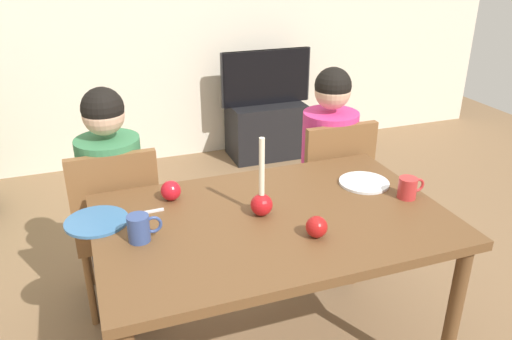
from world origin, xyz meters
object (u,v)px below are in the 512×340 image
Objects in this scene: plate_right at (364,183)px; tv_stand at (266,130)px; chair_right at (329,186)px; apple_by_left_plate at (317,227)px; dining_table at (273,234)px; person_left_child at (115,207)px; apple_near_candle at (171,191)px; plate_left at (97,221)px; tv at (266,77)px; mug_left at (140,228)px; chair_left at (117,221)px; mug_right at (408,188)px; person_right_child at (327,174)px; candle_centerpiece at (262,200)px.

tv_stand is at bearing 80.93° from plate_right.
chair_right is 1.41× the size of tv_stand.
dining_table is at bearing 116.38° from apple_by_left_plate.
person_left_child is 0.48m from apple_near_candle.
plate_left is at bearing 153.45° from apple_by_left_plate.
person_left_child reaches higher than tv_stand.
chair_right is 10.92× the size of apple_by_left_plate.
tv is at bearing 81.19° from chair_right.
tv is at bearing 80.94° from plate_right.
plate_left is 1.92× the size of mug_left.
dining_table is 1.19× the size of person_left_child.
chair_left is 7.27× the size of mug_right.
person_left_child reaches higher than mug_left.
person_right_child is 1.83× the size of tv_stand.
plate_left is 3.00× the size of apple_by_left_plate.
candle_centerpiece is 2.68× the size of mug_right.
person_right_child is 9.47× the size of mug_right.
chair_left is 6.99× the size of mug_left.
person_left_child is 1.10m from apple_by_left_plate.
person_left_child is at bearing 178.40° from chair_right.
person_left_child reaches higher than chair_left.
tv reaches higher than plate_left.
plate_left is at bearing -125.68° from tv.
mug_right is (0.02, -0.68, 0.23)m from person_right_child.
tv_stand is at bearing 81.18° from chair_right.
chair_left is at bearing -178.40° from person_right_child.
plate_left reaches higher than tv_stand.
dining_table is 0.25m from apple_by_left_plate.
person_right_child reaches higher than chair_left.
candle_centerpiece reaches higher than tv.
plate_left is 0.24m from mug_left.
chair_right is 0.90m from candle_centerpiece.
mug_right reaches higher than dining_table.
apple_near_candle is (-0.94, -0.33, 0.28)m from chair_right.
chair_right is 6.99× the size of mug_left.
tv_stand is 2.42m from mug_right.
chair_left is at bearing 124.10° from apple_near_candle.
chair_right reaches higher than apple_near_candle.
apple_near_candle is at bearing 59.25° from mug_left.
mug_left is 1.49× the size of apple_near_candle.
tv reaches higher than mug_right.
person_right_child reaches higher than apple_by_left_plate.
tv_stand is at bearing 68.72° from candle_centerpiece.
plate_left is at bearing 127.49° from mug_left.
person_left_child is at bearing 128.82° from apple_by_left_plate.
tv reaches higher than chair_left.
mug_left is 1.13m from mug_right.
dining_table is 0.87m from person_right_child.
apple_by_left_plate is (-0.40, -0.33, 0.04)m from plate_right.
chair_left reaches higher than mug_right.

